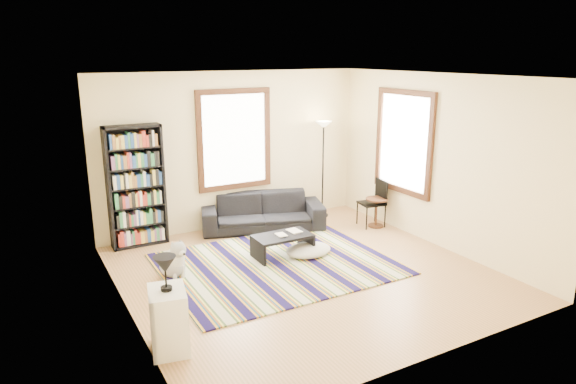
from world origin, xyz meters
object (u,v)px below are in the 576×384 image
sofa (262,212)px  floor_lamp (323,170)px  white_cabinet (169,320)px  folding_chair (371,203)px  bookshelf (136,187)px  floor_cushion (308,250)px  dog (172,258)px  coffee_table (283,246)px  side_table (376,212)px

sofa → floor_lamp: size_ratio=1.17×
sofa → white_cabinet: size_ratio=3.11×
sofa → white_cabinet: 4.04m
folding_chair → sofa: bearing=163.9°
bookshelf → white_cabinet: (-0.49, -3.34, -0.65)m
sofa → floor_lamp: 1.49m
floor_cushion → dog: 2.13m
sofa → floor_lamp: floor_lamp is taller
coffee_table → floor_lamp: floor_lamp is taller
floor_cushion → floor_lamp: 2.24m
dog → side_table: bearing=-8.3°
coffee_table → sofa: bearing=76.5°
folding_chair → dog: bearing=-165.4°
bookshelf → floor_lamp: (3.50, -0.17, -0.07)m
folding_chair → dog: (-3.87, -0.40, -0.15)m
coffee_table → folding_chair: folding_chair is taller
side_table → floor_cushion: bearing=-161.8°
floor_lamp → floor_cushion: bearing=-128.7°
coffee_table → white_cabinet: (-2.31, -1.70, 0.17)m
floor_cushion → bookshelf: bearing=140.8°
white_cabinet → sofa: bearing=61.2°
coffee_table → bookshelf: bearing=138.1°
sofa → folding_chair: 2.00m
bookshelf → floor_cushion: (2.20, -1.79, -0.91)m
sofa → white_cabinet: bearing=-112.1°
floor_cushion → side_table: bearing=18.2°
floor_lamp → side_table: 1.32m
coffee_table → floor_cushion: (0.38, -0.16, -0.09)m
bookshelf → side_table: bookshelf is taller
side_table → sofa: bearing=153.7°
sofa → folding_chair: bearing=-6.2°
floor_cushion → floor_lamp: floor_lamp is taller
coffee_table → floor_cushion: size_ratio=1.20×
sofa → floor_cushion: sofa is taller
floor_lamp → white_cabinet: size_ratio=2.66×
floor_lamp → side_table: floor_lamp is taller
floor_cushion → white_cabinet: 3.11m
bookshelf → floor_cushion: bookshelf is taller
sofa → coffee_table: 1.41m
bookshelf → white_cabinet: size_ratio=2.86×
folding_chair → white_cabinet: bearing=-144.7°
floor_lamp → sofa: bearing=-175.8°
white_cabinet → dog: white_cabinet is taller
floor_cushion → coffee_table: bearing=157.5°
coffee_table → dog: dog is taller
floor_lamp → dog: size_ratio=3.28×
bookshelf → white_cabinet: 3.43m
coffee_table → dog: size_ratio=1.59×
coffee_table → white_cabinet: white_cabinet is taller
floor_cushion → floor_lamp: (1.30, 1.62, 0.84)m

